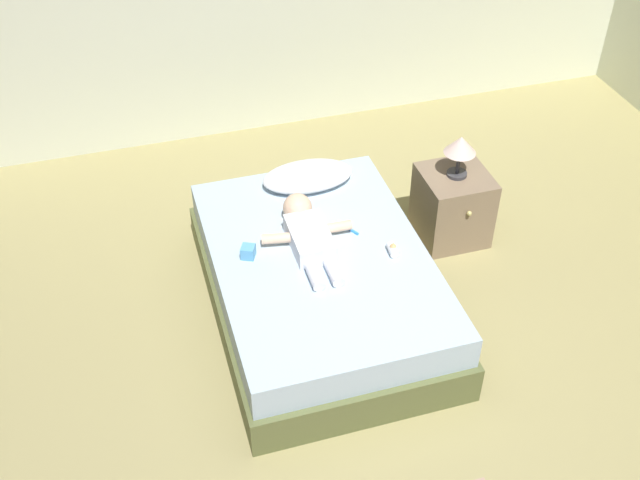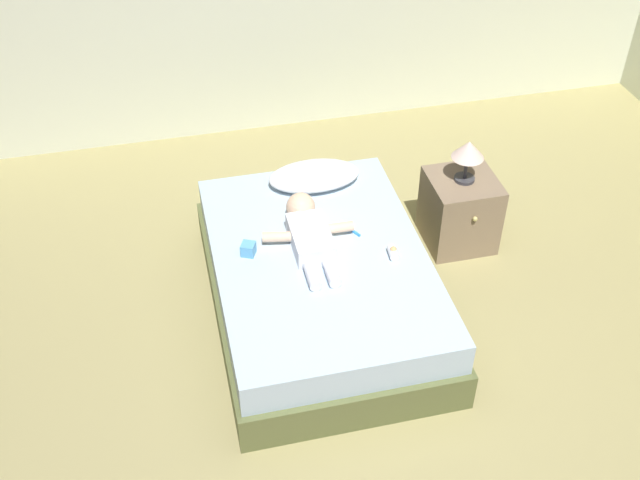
{
  "view_description": "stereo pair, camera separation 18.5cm",
  "coord_description": "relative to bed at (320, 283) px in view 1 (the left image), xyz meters",
  "views": [
    {
      "loc": [
        -1.03,
        -2.1,
        3.16
      ],
      "look_at": [
        -0.13,
        0.91,
        0.52
      ],
      "focal_mm": 43.39,
      "sensor_mm": 36.0,
      "label": 1
    },
    {
      "loc": [
        -0.85,
        -2.15,
        3.16
      ],
      "look_at": [
        -0.13,
        0.91,
        0.52
      ],
      "focal_mm": 43.39,
      "sensor_mm": 36.0,
      "label": 2
    }
  ],
  "objects": [
    {
      "name": "ground_plane",
      "position": [
        0.13,
        -0.91,
        -0.21
      ],
      "size": [
        8.0,
        8.0,
        0.0
      ],
      "primitive_type": "plane",
      "color": "#9B905A"
    },
    {
      "name": "bed",
      "position": [
        0.0,
        0.0,
        0.0
      ],
      "size": [
        1.18,
        1.72,
        0.42
      ],
      "color": "#596035",
      "rests_on": "ground_plane"
    },
    {
      "name": "pillow",
      "position": [
        0.12,
        0.64,
        0.27
      ],
      "size": [
        0.55,
        0.31,
        0.11
      ],
      "color": "white",
      "rests_on": "bed"
    },
    {
      "name": "baby",
      "position": [
        -0.03,
        0.13,
        0.28
      ],
      "size": [
        0.51,
        0.69,
        0.17
      ],
      "color": "white",
      "rests_on": "bed"
    },
    {
      "name": "toothbrush",
      "position": [
        0.21,
        0.16,
        0.22
      ],
      "size": [
        0.08,
        0.14,
        0.02
      ],
      "color": "#2C88E8",
      "rests_on": "bed"
    },
    {
      "name": "nightstand",
      "position": [
        0.99,
        0.42,
        0.02
      ],
      "size": [
        0.4,
        0.43,
        0.46
      ],
      "color": "#806B53",
      "rests_on": "ground_plane"
    },
    {
      "name": "lamp",
      "position": [
        0.99,
        0.42,
        0.46
      ],
      "size": [
        0.19,
        0.19,
        0.27
      ],
      "color": "#333338",
      "rests_on": "nightstand"
    },
    {
      "name": "toy_block",
      "position": [
        -0.37,
        0.09,
        0.25
      ],
      "size": [
        0.09,
        0.09,
        0.07
      ],
      "color": "#57A6DC",
      "rests_on": "bed"
    },
    {
      "name": "baby_bottle",
      "position": [
        0.38,
        -0.1,
        0.24
      ],
      "size": [
        0.06,
        0.09,
        0.07
      ],
      "color": "white",
      "rests_on": "bed"
    }
  ]
}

